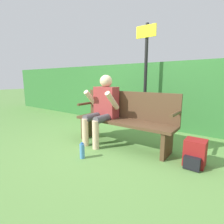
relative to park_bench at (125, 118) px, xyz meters
name	(u,v)px	position (x,y,z in m)	size (l,w,h in m)	color
ground_plane	(122,145)	(0.00, -0.07, -0.48)	(40.00, 40.00, 0.00)	#5B8942
hedge_back	(159,95)	(0.00, 1.55, 0.29)	(12.00, 0.44, 1.53)	#337033
park_bench	(125,118)	(0.00, 0.00, 0.00)	(1.83, 0.44, 0.94)	#513823
person_seated	(103,105)	(-0.39, -0.12, 0.21)	(0.57, 0.61, 1.23)	#993333
backpack	(195,154)	(1.19, -0.13, -0.31)	(0.26, 0.32, 0.36)	maroon
water_bottle	(82,151)	(-0.19, -0.86, -0.37)	(0.07, 0.07, 0.24)	#4C8CCC
signpost	(146,71)	(-0.11, 1.00, 0.85)	(0.44, 0.09, 2.30)	black
parked_car	(144,86)	(-4.19, 9.39, 0.15)	(2.99, 4.57, 1.28)	silver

